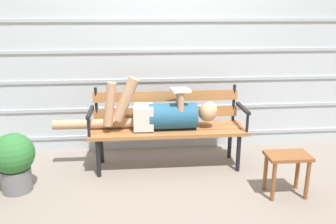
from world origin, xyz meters
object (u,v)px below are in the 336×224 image
object	(u,v)px
park_bench	(167,123)
potted_plant	(14,160)
reclining_person	(159,114)
footstool	(287,164)

from	to	relation	value
park_bench	potted_plant	size ratio (longest dim) A/B	2.90
park_bench	potted_plant	bearing A→B (deg)	-162.55
reclining_person	park_bench	bearing A→B (deg)	36.01
footstool	potted_plant	world-z (taller)	potted_plant
footstool	potted_plant	size ratio (longest dim) A/B	0.70
footstool	potted_plant	bearing A→B (deg)	173.17
reclining_person	footstool	distance (m)	1.32
park_bench	footstool	distance (m)	1.26
park_bench	potted_plant	xyz separation A→B (m)	(-1.44, -0.45, -0.16)
park_bench	reclining_person	distance (m)	0.16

